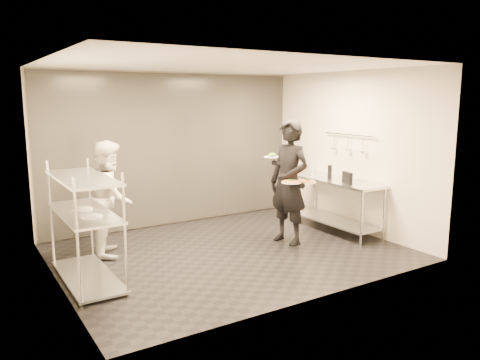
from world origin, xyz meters
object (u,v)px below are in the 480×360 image
pizza_plate_near (291,182)px  prep_counter (336,196)px  chef (110,198)px  bottle_dark (330,172)px  bottle_green (313,170)px  bottle_clear (331,171)px  waiter (289,182)px  pass_rack (85,223)px  pos_monitor (347,178)px  salad_plate (272,156)px  pizza_plate_far (307,182)px

pizza_plate_near → prep_counter: bearing=14.9°
chef → bottle_dark: chef is taller
bottle_green → bottle_clear: (0.20, -0.24, 0.00)m
bottle_dark → bottle_clear: bearing=42.6°
waiter → chef: 2.79m
pass_rack → pizza_plate_near: pass_rack is taller
bottle_green → bottle_clear: 0.31m
pos_monitor → pass_rack: bearing=-166.8°
waiter → pos_monitor: 1.05m
waiter → pizza_plate_near: 0.30m
waiter → pass_rack: bearing=-102.6°
prep_counter → salad_plate: bearing=168.9°
pizza_plate_near → chef: bearing=153.0°
bottle_green → bottle_dark: size_ratio=0.90×
pass_rack → salad_plate: bearing=4.5°
prep_counter → pizza_plate_near: (-1.28, -0.34, 0.43)m
pizza_plate_near → salad_plate: size_ratio=1.11×
waiter → pizza_plate_near: (-0.15, -0.25, 0.06)m
pos_monitor → bottle_green: (0.01, 0.87, 0.01)m
chef → bottle_clear: chef is taller
prep_counter → pizza_plate_far: 1.11m
pizza_plate_far → salad_plate: (-0.25, 0.58, 0.37)m
waiter → bottle_dark: (1.08, 0.22, 0.05)m
pizza_plate_near → bottle_dark: bearing=20.9°
salad_plate → bottle_dark: (1.17, -0.11, -0.35)m
pizza_plate_near → pizza_plate_far: size_ratio=0.99×
bottle_dark → waiter: bearing=-168.3°
pass_rack → prep_counter: bearing=0.0°
pizza_plate_near → salad_plate: salad_plate is taller
salad_plate → chef: bearing=165.1°
pass_rack → prep_counter: size_ratio=0.89×
waiter → pizza_plate_near: size_ratio=6.64×
pizza_plate_far → bottle_clear: size_ratio=1.32×
chef → pizza_plate_near: 2.76m
bottle_green → pizza_plate_far: bearing=-135.7°
pass_rack → pizza_plate_far: (3.36, -0.34, 0.27)m
pizza_plate_far → bottle_dark: size_ratio=1.21×
bottle_dark → pos_monitor: bearing=-97.5°
prep_counter → chef: chef is taller
bottle_dark → prep_counter: bearing=-67.0°
prep_counter → waiter: (-1.13, -0.10, 0.37)m
pass_rack → pos_monitor: size_ratio=5.73×
waiter → bottle_green: bearing=109.4°
salad_plate → bottle_dark: 1.23m
chef → bottle_green: (3.62, -0.41, 0.17)m
prep_counter → bottle_clear: 0.49m
prep_counter → pizza_plate_near: bearing=-165.1°
bottle_green → bottle_clear: bearing=-51.1°
bottle_clear → salad_plate: bearing=-179.3°
pizza_plate_near → bottle_clear: size_ratio=1.31×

